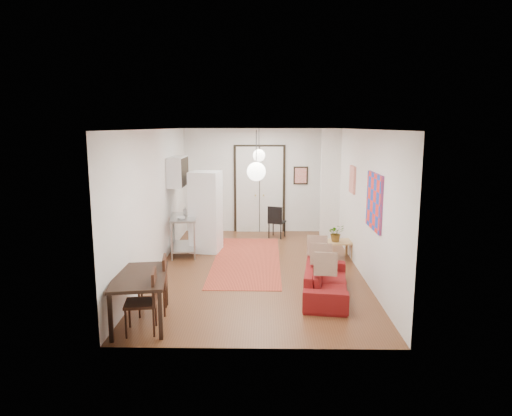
{
  "coord_description": "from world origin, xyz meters",
  "views": [
    {
      "loc": [
        0.12,
        -9.22,
        2.96
      ],
      "look_at": [
        -0.04,
        0.28,
        1.25
      ],
      "focal_mm": 32.0,
      "sensor_mm": 36.0,
      "label": 1
    }
  ],
  "objects_px": {
    "dining_chair_near": "(154,279)",
    "dining_chair_far": "(142,295)",
    "fridge": "(206,212)",
    "black_side_chair": "(277,218)",
    "coffee_table": "(333,244)",
    "dining_table": "(140,280)",
    "kitchen_counter": "(184,230)",
    "sofa": "(326,281)"
  },
  "relations": [
    {
      "from": "fridge",
      "to": "black_side_chair",
      "type": "height_order",
      "value": "fridge"
    },
    {
      "from": "sofa",
      "to": "dining_chair_near",
      "type": "xyz_separation_m",
      "value": [
        -2.88,
        -0.71,
        0.26
      ]
    },
    {
      "from": "dining_table",
      "to": "black_side_chair",
      "type": "distance_m",
      "value": 5.94
    },
    {
      "from": "kitchen_counter",
      "to": "black_side_chair",
      "type": "distance_m",
      "value": 2.81
    },
    {
      "from": "dining_chair_near",
      "to": "dining_chair_far",
      "type": "relative_size",
      "value": 1.0
    },
    {
      "from": "sofa",
      "to": "dining_chair_near",
      "type": "height_order",
      "value": "dining_chair_near"
    },
    {
      "from": "coffee_table",
      "to": "black_side_chair",
      "type": "relative_size",
      "value": 1.11
    },
    {
      "from": "dining_table",
      "to": "dining_chair_near",
      "type": "xyz_separation_m",
      "value": [
        0.1,
        0.44,
        -0.13
      ]
    },
    {
      "from": "fridge",
      "to": "dining_chair_near",
      "type": "height_order",
      "value": "fridge"
    },
    {
      "from": "dining_table",
      "to": "dining_chair_far",
      "type": "distance_m",
      "value": 0.3
    },
    {
      "from": "dining_table",
      "to": "dining_chair_far",
      "type": "bearing_deg",
      "value": -69.48
    },
    {
      "from": "kitchen_counter",
      "to": "fridge",
      "type": "relative_size",
      "value": 0.64
    },
    {
      "from": "coffee_table",
      "to": "dining_table",
      "type": "distance_m",
      "value": 4.89
    },
    {
      "from": "kitchen_counter",
      "to": "dining_chair_far",
      "type": "xyz_separation_m",
      "value": [
        0.1,
        -4.05,
        -0.04
      ]
    },
    {
      "from": "coffee_table",
      "to": "dining_table",
      "type": "xyz_separation_m",
      "value": [
        -3.44,
        -3.46,
        0.32
      ]
    },
    {
      "from": "coffee_table",
      "to": "dining_table",
      "type": "relative_size",
      "value": 0.67
    },
    {
      "from": "dining_table",
      "to": "black_side_chair",
      "type": "relative_size",
      "value": 1.67
    },
    {
      "from": "coffee_table",
      "to": "dining_chair_near",
      "type": "xyz_separation_m",
      "value": [
        -3.34,
        -3.02,
        0.19
      ]
    },
    {
      "from": "coffee_table",
      "to": "black_side_chair",
      "type": "xyz_separation_m",
      "value": [
        -1.21,
        2.04,
        0.16
      ]
    },
    {
      "from": "kitchen_counter",
      "to": "sofa",
      "type": "bearing_deg",
      "value": -49.61
    },
    {
      "from": "kitchen_counter",
      "to": "dining_chair_near",
      "type": "bearing_deg",
      "value": -96.35
    },
    {
      "from": "coffee_table",
      "to": "kitchen_counter",
      "type": "bearing_deg",
      "value": 174.5
    },
    {
      "from": "fridge",
      "to": "coffee_table",
      "type": "bearing_deg",
      "value": -3.59
    },
    {
      "from": "fridge",
      "to": "dining_chair_far",
      "type": "xyz_separation_m",
      "value": [
        -0.4,
        -4.33,
        -0.42
      ]
    },
    {
      "from": "sofa",
      "to": "fridge",
      "type": "distance_m",
      "value": 3.89
    },
    {
      "from": "dining_chair_near",
      "to": "black_side_chair",
      "type": "height_order",
      "value": "dining_chair_near"
    },
    {
      "from": "kitchen_counter",
      "to": "black_side_chair",
      "type": "xyz_separation_m",
      "value": [
        2.23,
        1.71,
        -0.07
      ]
    },
    {
      "from": "coffee_table",
      "to": "dining_chair_far",
      "type": "bearing_deg",
      "value": -131.9
    },
    {
      "from": "kitchen_counter",
      "to": "fridge",
      "type": "xyz_separation_m",
      "value": [
        0.49,
        0.27,
        0.38
      ]
    },
    {
      "from": "sofa",
      "to": "dining_table",
      "type": "height_order",
      "value": "dining_table"
    },
    {
      "from": "black_side_chair",
      "to": "sofa",
      "type": "bearing_deg",
      "value": 120.68
    },
    {
      "from": "dining_chair_far",
      "to": "black_side_chair",
      "type": "distance_m",
      "value": 6.15
    },
    {
      "from": "fridge",
      "to": "dining_chair_near",
      "type": "bearing_deg",
      "value": -88.23
    },
    {
      "from": "sofa",
      "to": "fridge",
      "type": "bearing_deg",
      "value": 48.43
    },
    {
      "from": "fridge",
      "to": "black_side_chair",
      "type": "relative_size",
      "value": 2.2
    },
    {
      "from": "kitchen_counter",
      "to": "dining_chair_near",
      "type": "distance_m",
      "value": 3.35
    },
    {
      "from": "sofa",
      "to": "kitchen_counter",
      "type": "relative_size",
      "value": 1.52
    },
    {
      "from": "dining_chair_near",
      "to": "dining_chair_far",
      "type": "xyz_separation_m",
      "value": [
        0.0,
        -0.7,
        0.0
      ]
    },
    {
      "from": "fridge",
      "to": "dining_chair_far",
      "type": "bearing_deg",
      "value": -87.23
    },
    {
      "from": "kitchen_counter",
      "to": "black_side_chair",
      "type": "relative_size",
      "value": 1.42
    },
    {
      "from": "coffee_table",
      "to": "black_side_chair",
      "type": "height_order",
      "value": "black_side_chair"
    },
    {
      "from": "black_side_chair",
      "to": "kitchen_counter",
      "type": "bearing_deg",
      "value": 58.49
    }
  ]
}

